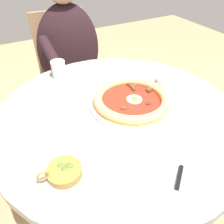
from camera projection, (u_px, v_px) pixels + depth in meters
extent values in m
cube|color=tan|center=(116.00, 211.00, 1.33)|extent=(6.00, 6.00, 0.02)
cylinder|color=#999993|center=(118.00, 115.00, 0.88)|extent=(0.94, 0.94, 0.04)
cylinder|color=gray|center=(117.00, 172.00, 1.10)|extent=(0.11, 0.11, 0.68)
cylinder|color=gray|center=(116.00, 210.00, 1.32)|extent=(0.51, 0.51, 0.02)
cylinder|color=white|center=(131.00, 103.00, 0.90)|extent=(0.33, 0.33, 0.01)
cylinder|color=#E0B26B|center=(131.00, 101.00, 0.90)|extent=(0.30, 0.30, 0.01)
torus|color=#E0B26B|center=(131.00, 98.00, 0.89)|extent=(0.30, 0.30, 0.04)
cylinder|color=red|center=(131.00, 100.00, 0.89)|extent=(0.28, 0.28, 0.00)
cylinder|color=white|center=(134.00, 99.00, 0.89)|extent=(0.06, 0.06, 0.00)
ellipsoid|color=yellow|center=(134.00, 99.00, 0.89)|extent=(0.03, 0.03, 0.02)
ellipsoid|color=#4C2D19|center=(130.00, 84.00, 0.97)|extent=(0.03, 0.03, 0.01)
ellipsoid|color=brown|center=(149.00, 89.00, 0.94)|extent=(0.04, 0.04, 0.01)
ellipsoid|color=brown|center=(133.00, 86.00, 0.97)|extent=(0.04, 0.03, 0.01)
ellipsoid|color=brown|center=(123.00, 108.00, 0.85)|extent=(0.03, 0.03, 0.01)
ellipsoid|color=#3D2314|center=(149.00, 90.00, 0.94)|extent=(0.04, 0.04, 0.01)
ellipsoid|color=#4C2D19|center=(133.00, 89.00, 0.95)|extent=(0.02, 0.03, 0.01)
ellipsoid|color=#4C2D19|center=(149.00, 103.00, 0.87)|extent=(0.03, 0.02, 0.01)
ellipsoid|color=brown|center=(134.00, 88.00, 0.95)|extent=(0.02, 0.03, 0.01)
ellipsoid|color=#2D6B28|center=(131.00, 98.00, 0.90)|extent=(0.01, 0.01, 0.00)
ellipsoid|color=#2D6B28|center=(132.00, 108.00, 0.84)|extent=(0.01, 0.01, 0.00)
ellipsoid|color=#2D6B28|center=(135.00, 99.00, 0.89)|extent=(0.01, 0.01, 0.00)
cylinder|color=silver|center=(59.00, 69.00, 1.05)|extent=(0.06, 0.06, 0.08)
cylinder|color=silver|center=(59.00, 74.00, 1.07)|extent=(0.06, 0.06, 0.03)
cube|color=silver|center=(185.00, 152.00, 0.70)|extent=(0.09, 0.08, 0.00)
cube|color=black|center=(181.00, 176.00, 0.63)|extent=(0.07, 0.06, 0.01)
cylinder|color=white|center=(165.00, 80.00, 1.02)|extent=(0.07, 0.07, 0.03)
cylinder|color=olive|center=(165.00, 79.00, 1.01)|extent=(0.06, 0.06, 0.01)
cylinder|color=olive|center=(64.00, 172.00, 0.63)|extent=(0.10, 0.10, 0.02)
torus|color=olive|center=(43.00, 176.00, 0.60)|extent=(0.03, 0.01, 0.03)
ellipsoid|color=#516B2D|center=(68.00, 166.00, 0.64)|extent=(0.02, 0.02, 0.02)
ellipsoid|color=#516B2D|center=(69.00, 167.00, 0.63)|extent=(0.02, 0.02, 0.02)
ellipsoid|color=#516B2D|center=(65.00, 169.00, 0.63)|extent=(0.02, 0.02, 0.02)
ellipsoid|color=#516B2D|center=(70.00, 167.00, 0.63)|extent=(0.02, 0.02, 0.02)
ellipsoid|color=#516B2D|center=(60.00, 166.00, 0.64)|extent=(0.02, 0.02, 0.02)
cube|color=#282833|center=(77.00, 113.00, 1.69)|extent=(0.36, 0.31, 0.45)
ellipsoid|color=black|center=(69.00, 50.00, 1.38)|extent=(0.39, 0.25, 0.54)
cylinder|color=black|center=(51.00, 55.00, 1.14)|extent=(0.06, 0.27, 0.13)
sphere|color=tan|center=(59.00, 69.00, 1.09)|extent=(0.07, 0.07, 0.07)
cube|color=#957050|center=(72.00, 83.00, 1.59)|extent=(0.42, 0.42, 0.02)
cube|color=#957050|center=(60.00, 43.00, 1.58)|extent=(0.35, 0.05, 0.43)
cylinder|color=#8E6B4C|center=(57.00, 130.00, 1.55)|extent=(0.02, 0.02, 0.44)
cylinder|color=#8E6B4C|center=(105.00, 117.00, 1.66)|extent=(0.02, 0.02, 0.44)
cylinder|color=#8E6B4C|center=(47.00, 103.00, 1.80)|extent=(0.02, 0.02, 0.44)
cylinder|color=#8E6B4C|center=(89.00, 92.00, 1.91)|extent=(0.02, 0.02, 0.44)
cylinder|color=#B7B2A8|center=(2.00, 167.00, 1.31)|extent=(0.02, 0.02, 0.44)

